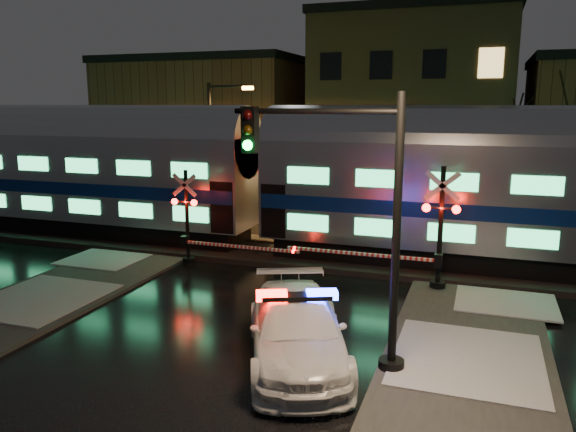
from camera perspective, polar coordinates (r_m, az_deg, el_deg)
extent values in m
plane|color=black|center=(18.74, -2.42, -8.05)|extent=(120.00, 120.00, 0.00)
cube|color=black|center=(23.21, 2.14, -3.90)|extent=(90.00, 4.20, 0.24)
cube|color=#2D2D2D|center=(12.10, 17.27, -19.80)|extent=(4.00, 20.00, 0.12)
cube|color=brown|center=(43.14, -7.83, 8.95)|extent=(14.00, 10.00, 9.00)
cube|color=brown|center=(39.18, 12.77, 10.38)|extent=(12.00, 11.00, 11.50)
cube|color=black|center=(30.96, -25.62, -0.17)|extent=(24.00, 2.40, 0.80)
cube|color=#B7BAC1|center=(30.63, -25.99, 4.05)|extent=(25.00, 3.05, 3.80)
cube|color=navy|center=(30.67, -25.92, 3.31)|extent=(24.75, 3.09, 0.55)
cylinder|color=#B7BAC1|center=(30.49, -26.27, 7.22)|extent=(25.00, 3.05, 3.05)
imported|color=white|center=(13.94, 0.90, -11.48)|extent=(4.26, 6.03, 1.62)
cube|color=black|center=(13.63, 0.91, -8.18)|extent=(1.73, 1.05, 0.11)
cube|color=#FF0C05|center=(13.58, -1.68, -8.07)|extent=(0.83, 0.64, 0.19)
cube|color=#1426FF|center=(13.67, 3.47, -7.96)|extent=(0.83, 0.64, 0.19)
cylinder|color=black|center=(19.80, 14.93, -6.87)|extent=(0.53, 0.53, 0.32)
cylinder|color=black|center=(19.29, 15.22, -1.34)|extent=(0.17, 0.17, 4.23)
sphere|color=#FF0C05|center=(19.01, 13.87, 0.82)|extent=(0.27, 0.27, 0.27)
sphere|color=#FF0C05|center=(18.95, 16.73, 0.63)|extent=(0.27, 0.27, 0.27)
cube|color=white|center=(19.63, 7.29, -3.83)|extent=(5.28, 0.10, 0.10)
cube|color=black|center=(19.29, 15.01, -4.41)|extent=(0.25, 0.30, 0.45)
cylinder|color=black|center=(22.49, -10.06, -4.52)|extent=(0.47, 0.47, 0.28)
cylinder|color=black|center=(22.08, -10.21, -0.20)|extent=(0.15, 0.15, 3.74)
sphere|color=#FF0C05|center=(22.02, -11.45, 1.45)|extent=(0.24, 0.24, 0.24)
sphere|color=#FF0C05|center=(21.60, -9.53, 1.33)|extent=(0.24, 0.24, 0.24)
cube|color=white|center=(21.03, -4.90, -3.12)|extent=(4.67, 0.10, 0.10)
cube|color=black|center=(22.06, -10.45, -2.58)|extent=(0.25, 0.30, 0.45)
cylinder|color=black|center=(13.86, 10.44, -14.77)|extent=(0.60, 0.60, 0.32)
cylinder|color=black|center=(12.82, 10.93, -2.30)|extent=(0.19, 0.19, 6.48)
cylinder|color=black|center=(12.88, 2.68, 10.58)|extent=(3.89, 0.13, 0.13)
cube|color=black|center=(13.27, -3.87, 8.72)|extent=(0.35, 0.30, 1.08)
sphere|color=#0CFF3F|center=(13.14, -4.13, 7.19)|extent=(0.24, 0.24, 0.24)
cylinder|color=black|center=(28.66, -7.85, 6.02)|extent=(0.18, 0.18, 7.23)
cylinder|color=black|center=(28.08, -6.02, 12.97)|extent=(2.17, 0.11, 0.11)
cube|color=orange|center=(27.67, -4.10, 12.84)|extent=(0.50, 0.25, 0.16)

